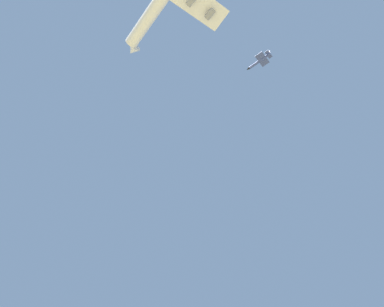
% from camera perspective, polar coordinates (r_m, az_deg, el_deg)
% --- Properties ---
extents(chase_jet_lead, '(15.22, 8.34, 4.00)m').
position_cam_1_polar(chase_jet_lead, '(174.95, 12.58, 16.61)').
color(chase_jet_lead, '#38478C').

